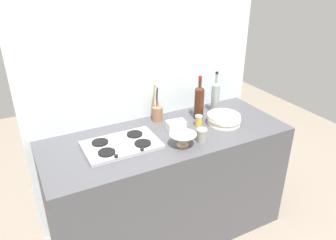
# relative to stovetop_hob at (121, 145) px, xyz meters

# --- Properties ---
(ground_plane) EXTENTS (6.00, 6.00, 0.00)m
(ground_plane) POSITION_rel_stovetop_hob_xyz_m (0.36, 0.00, -0.91)
(ground_plane) COLOR gray
(ground_plane) RESTS_ON ground
(counter_block) EXTENTS (1.80, 0.70, 0.90)m
(counter_block) POSITION_rel_stovetop_hob_xyz_m (0.36, 0.00, -0.46)
(counter_block) COLOR #4C4C51
(counter_block) RESTS_ON ground
(backsplash_panel) EXTENTS (1.90, 0.06, 2.48)m
(backsplash_panel) POSITION_rel_stovetop_hob_xyz_m (0.36, 0.38, 0.33)
(backsplash_panel) COLOR silver
(backsplash_panel) RESTS_ON ground
(stovetop_hob) EXTENTS (0.50, 0.32, 0.04)m
(stovetop_hob) POSITION_rel_stovetop_hob_xyz_m (0.00, 0.00, 0.00)
(stovetop_hob) COLOR #B2B2B7
(stovetop_hob) RESTS_ON counter_block
(plate_stack) EXTENTS (0.26, 0.26, 0.07)m
(plate_stack) POSITION_rel_stovetop_hob_xyz_m (0.82, -0.03, 0.02)
(plate_stack) COLOR silver
(plate_stack) RESTS_ON counter_block
(wine_bottle_leftmost) EXTENTS (0.07, 0.07, 0.35)m
(wine_bottle_leftmost) POSITION_rel_stovetop_hob_xyz_m (0.89, 0.18, 0.12)
(wine_bottle_leftmost) COLOR gray
(wine_bottle_leftmost) RESTS_ON counter_block
(wine_bottle_mid_left) EXTENTS (0.08, 0.08, 0.35)m
(wine_bottle_mid_left) POSITION_rel_stovetop_hob_xyz_m (0.71, 0.14, 0.13)
(wine_bottle_mid_left) COLOR #472314
(wine_bottle_mid_left) RESTS_ON counter_block
(mixing_bowl) EXTENTS (0.18, 0.18, 0.09)m
(mixing_bowl) POSITION_rel_stovetop_hob_xyz_m (0.37, -0.18, 0.03)
(mixing_bowl) COLOR beige
(mixing_bowl) RESTS_ON counter_block
(butter_dish) EXTENTS (0.15, 0.10, 0.07)m
(butter_dish) POSITION_rel_stovetop_hob_xyz_m (0.45, 0.06, 0.02)
(butter_dish) COLOR white
(butter_dish) RESTS_ON counter_block
(utensil_crock) EXTENTS (0.08, 0.09, 0.29)m
(utensil_crock) POSITION_rel_stovetop_hob_xyz_m (0.39, 0.26, 0.06)
(utensil_crock) COLOR #996B4C
(utensil_crock) RESTS_ON counter_block
(condiment_jar_front) EXTENTS (0.07, 0.07, 0.10)m
(condiment_jar_front) POSITION_rel_stovetop_hob_xyz_m (0.52, -0.19, 0.03)
(condiment_jar_front) COLOR #9E998C
(condiment_jar_front) RESTS_ON counter_block
(condiment_jar_rear) EXTENTS (0.06, 0.06, 0.08)m
(condiment_jar_rear) POSITION_rel_stovetop_hob_xyz_m (0.64, 0.03, 0.03)
(condiment_jar_rear) COLOR gold
(condiment_jar_rear) RESTS_ON counter_block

